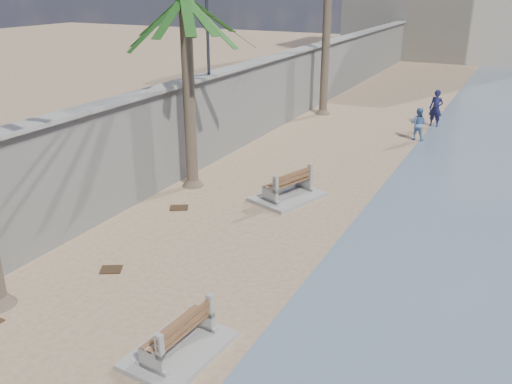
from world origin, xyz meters
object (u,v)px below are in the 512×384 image
(person_a, at_px, (436,106))
(bench_near, at_px, (178,336))
(person_b, at_px, (418,122))
(palm_mid, at_px, (185,2))
(bench_far, at_px, (288,187))

(person_a, bearing_deg, bench_near, -83.21)
(person_b, bearing_deg, palm_mid, 61.92)
(palm_mid, bearing_deg, person_b, 58.53)
(bench_far, bearing_deg, palm_mid, -173.69)
(bench_far, bearing_deg, bench_near, -80.88)
(bench_near, relative_size, person_a, 1.05)
(person_a, bearing_deg, person_b, -85.09)
(bench_near, distance_m, person_a, 21.27)
(person_a, relative_size, person_b, 1.27)
(palm_mid, height_order, person_b, palm_mid)
(bench_near, xyz_separation_m, person_a, (1.38, 21.21, 0.69))
(bench_far, height_order, palm_mid, palm_mid)
(palm_mid, distance_m, person_a, 15.41)
(bench_far, distance_m, person_b, 9.90)
(bench_near, xyz_separation_m, palm_mid, (-5.02, 8.25, 6.01))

